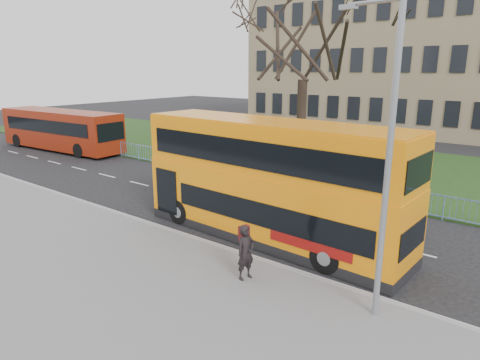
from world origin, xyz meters
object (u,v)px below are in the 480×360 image
at_px(yellow_bus, 270,178).
at_px(street_lamp, 385,155).
at_px(red_bus, 61,129).
at_px(pedestrian, 246,252).

distance_m(yellow_bus, street_lamp, 6.15).
height_order(red_bus, street_lamp, street_lamp).
bearing_deg(pedestrian, street_lamp, -67.50).
xyz_separation_m(pedestrian, street_lamp, (3.75, 0.51, 3.38)).
xyz_separation_m(red_bus, pedestrian, (24.42, -8.28, -0.68)).
bearing_deg(pedestrian, yellow_bus, 37.46).
distance_m(red_bus, pedestrian, 25.79).
distance_m(yellow_bus, red_bus, 23.59).
bearing_deg(street_lamp, red_bus, 172.01).
relative_size(yellow_bus, pedestrian, 6.32).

